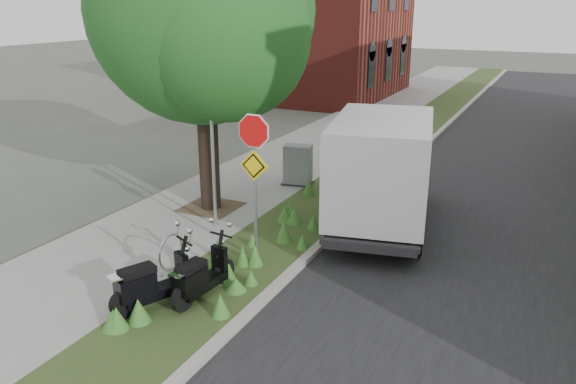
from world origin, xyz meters
name	(u,v)px	position (x,y,z in m)	size (l,w,h in m)	color
ground	(305,290)	(0.00, 0.00, 0.00)	(120.00, 120.00, 0.00)	#4C5147
sidewalk_near	(312,148)	(-4.25, 10.00, 0.06)	(3.50, 60.00, 0.12)	gray
verge	(383,156)	(-1.50, 10.00, 0.06)	(2.00, 60.00, 0.12)	#2B431D
kerb_near	(411,159)	(-0.50, 10.00, 0.07)	(0.20, 60.00, 0.13)	#9E9991
road	(518,174)	(3.00, 10.00, 0.01)	(7.00, 60.00, 0.01)	black
street_tree_main	(201,22)	(-4.08, 2.86, 4.80)	(6.21, 5.54, 7.66)	black
bare_post	(212,145)	(-3.20, 1.80, 2.12)	(0.08, 0.08, 4.00)	#A5A8AD
bike_hoop	(171,252)	(-2.70, -0.60, 0.50)	(0.06, 0.78, 0.77)	#A5A8AD
sign_assembly	(254,158)	(-1.40, 0.58, 2.33)	(0.94, 0.08, 3.22)	#A5A8AD
brick_building	(314,21)	(-9.50, 22.00, 4.21)	(9.40, 10.40, 8.30)	maroon
scooter_near	(198,281)	(-1.49, -1.41, 0.51)	(0.44, 1.69, 0.80)	black
scooter_far	(147,288)	(-2.10, -2.04, 0.54)	(0.91, 1.68, 0.86)	black
box_truck	(383,166)	(0.31, 3.76, 1.55)	(3.08, 5.56, 2.38)	#262628
utility_cabinet	(298,165)	(-2.80, 5.63, 0.69)	(0.98, 0.74, 1.18)	#262628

